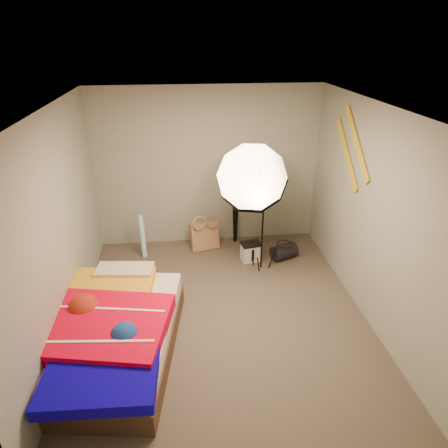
{
  "coord_description": "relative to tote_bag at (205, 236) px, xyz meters",
  "views": [
    {
      "loc": [
        -0.43,
        -3.97,
        3.19
      ],
      "look_at": [
        0.1,
        0.6,
        0.95
      ],
      "focal_mm": 32.0,
      "sensor_mm": 36.0,
      "label": 1
    }
  ],
  "objects": [
    {
      "name": "floor",
      "position": [
        0.09,
        -1.69,
        -0.22
      ],
      "size": [
        4.0,
        4.0,
        0.0
      ],
      "primitive_type": "plane",
      "color": "brown",
      "rests_on": "ground"
    },
    {
      "name": "ceiling",
      "position": [
        0.09,
        -1.69,
        2.28
      ],
      "size": [
        4.0,
        4.0,
        0.0
      ],
      "primitive_type": "plane",
      "rotation": [
        3.14,
        0.0,
        0.0
      ],
      "color": "silver",
      "rests_on": "wall_back"
    },
    {
      "name": "wall_back",
      "position": [
        0.09,
        0.31,
        1.03
      ],
      "size": [
        3.5,
        0.0,
        3.5
      ],
      "primitive_type": "plane",
      "rotation": [
        1.57,
        0.0,
        0.0
      ],
      "color": "gray",
      "rests_on": "floor"
    },
    {
      "name": "wall_front",
      "position": [
        0.09,
        -3.69,
        1.03
      ],
      "size": [
        3.5,
        0.0,
        3.5
      ],
      "primitive_type": "plane",
      "rotation": [
        -1.57,
        0.0,
        0.0
      ],
      "color": "gray",
      "rests_on": "floor"
    },
    {
      "name": "wall_left",
      "position": [
        -1.66,
        -1.69,
        1.03
      ],
      "size": [
        0.0,
        4.0,
        4.0
      ],
      "primitive_type": "plane",
      "rotation": [
        1.57,
        0.0,
        1.57
      ],
      "color": "gray",
      "rests_on": "floor"
    },
    {
      "name": "wall_right",
      "position": [
        1.84,
        -1.69,
        1.03
      ],
      "size": [
        0.0,
        4.0,
        4.0
      ],
      "primitive_type": "plane",
      "rotation": [
        1.57,
        0.0,
        -1.57
      ],
      "color": "gray",
      "rests_on": "floor"
    },
    {
      "name": "tote_bag",
      "position": [
        0.0,
        0.0,
        0.0
      ],
      "size": [
        0.48,
        0.3,
        0.46
      ],
      "primitive_type": "cube",
      "rotation": [
        -0.14,
        0.0,
        0.24
      ],
      "color": "tan",
      "rests_on": "floor"
    },
    {
      "name": "wrapping_roll",
      "position": [
        -0.96,
        -0.12,
        0.11
      ],
      "size": [
        0.12,
        0.2,
        0.68
      ],
      "primitive_type": "cylinder",
      "rotation": [
        -0.17,
        0.0,
        0.21
      ],
      "color": "#62CCE1",
      "rests_on": "floor"
    },
    {
      "name": "camera_case",
      "position": [
        0.67,
        -0.46,
        -0.09
      ],
      "size": [
        0.3,
        0.24,
        0.27
      ],
      "primitive_type": "cube",
      "rotation": [
        0.0,
        0.0,
        0.17
      ],
      "color": "silver",
      "rests_on": "floor"
    },
    {
      "name": "duffel_bag",
      "position": [
        1.19,
        -0.46,
        -0.11
      ],
      "size": [
        0.45,
        0.36,
        0.24
      ],
      "primitive_type": "cylinder",
      "rotation": [
        0.0,
        1.57,
        0.38
      ],
      "color": "black",
      "rests_on": "floor"
    },
    {
      "name": "wall_stripe_upper",
      "position": [
        1.82,
        -1.09,
        1.73
      ],
      "size": [
        0.02,
        0.91,
        0.78
      ],
      "primitive_type": "cube",
      "rotation": [
        0.7,
        0.0,
        0.0
      ],
      "color": "gold",
      "rests_on": "wall_right"
    },
    {
      "name": "wall_stripe_lower",
      "position": [
        1.82,
        -0.84,
        1.53
      ],
      "size": [
        0.02,
        0.91,
        0.78
      ],
      "primitive_type": "cube",
      "rotation": [
        0.7,
        0.0,
        0.0
      ],
      "color": "gold",
      "rests_on": "wall_right"
    },
    {
      "name": "bed",
      "position": [
        -1.2,
        -2.24,
        0.07
      ],
      "size": [
        1.65,
        2.25,
        0.58
      ],
      "color": "#4B3122",
      "rests_on": "floor"
    },
    {
      "name": "photo_umbrella",
      "position": [
        0.6,
        -0.75,
        1.2
      ],
      "size": [
        1.25,
        0.98,
        1.98
      ],
      "color": "black",
      "rests_on": "floor"
    },
    {
      "name": "camera_tripod",
      "position": [
        0.52,
        0.19,
        0.51
      ],
      "size": [
        0.09,
        0.09,
        1.28
      ],
      "color": "black",
      "rests_on": "floor"
    }
  ]
}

